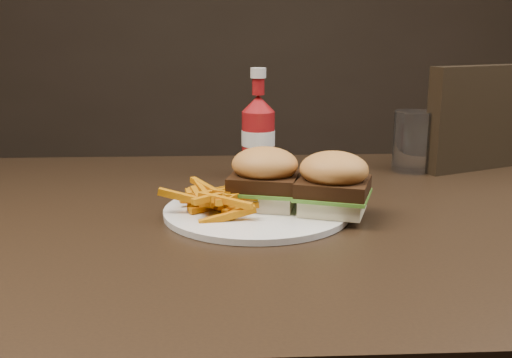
{
  "coord_description": "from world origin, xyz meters",
  "views": [
    {
      "loc": [
        -0.12,
        -0.83,
        1.01
      ],
      "look_at": [
        -0.08,
        -0.01,
        0.8
      ],
      "focal_mm": 42.0,
      "sensor_mm": 36.0,
      "label": 1
    }
  ],
  "objects_px": {
    "chair_far": "(431,274)",
    "ketchup_bottle": "(258,144)",
    "dining_table": "(312,224)",
    "plate": "(256,211)",
    "tumbler": "(413,142)"
  },
  "relations": [
    {
      "from": "plate",
      "to": "ketchup_bottle",
      "type": "xyz_separation_m",
      "value": [
        0.01,
        0.22,
        0.06
      ]
    },
    {
      "from": "plate",
      "to": "ketchup_bottle",
      "type": "distance_m",
      "value": 0.23
    },
    {
      "from": "tumbler",
      "to": "ketchup_bottle",
      "type": "bearing_deg",
      "value": -172.87
    },
    {
      "from": "plate",
      "to": "ketchup_bottle",
      "type": "relative_size",
      "value": 2.28
    },
    {
      "from": "ketchup_bottle",
      "to": "dining_table",
      "type": "bearing_deg",
      "value": -72.06
    },
    {
      "from": "dining_table",
      "to": "ketchup_bottle",
      "type": "xyz_separation_m",
      "value": [
        -0.07,
        0.21,
        0.08
      ]
    },
    {
      "from": "ketchup_bottle",
      "to": "tumbler",
      "type": "xyz_separation_m",
      "value": [
        0.29,
        0.04,
        -0.01
      ]
    },
    {
      "from": "dining_table",
      "to": "ketchup_bottle",
      "type": "relative_size",
      "value": 10.36
    },
    {
      "from": "plate",
      "to": "tumbler",
      "type": "xyz_separation_m",
      "value": [
        0.3,
        0.26,
        0.05
      ]
    },
    {
      "from": "chair_far",
      "to": "tumbler",
      "type": "xyz_separation_m",
      "value": [
        -0.15,
        -0.26,
        0.38
      ]
    },
    {
      "from": "tumbler",
      "to": "dining_table",
      "type": "bearing_deg",
      "value": -132.22
    },
    {
      "from": "chair_far",
      "to": "ketchup_bottle",
      "type": "xyz_separation_m",
      "value": [
        -0.44,
        -0.29,
        0.38
      ]
    },
    {
      "from": "chair_far",
      "to": "ketchup_bottle",
      "type": "relative_size",
      "value": 4.14
    },
    {
      "from": "tumbler",
      "to": "chair_far",
      "type": "bearing_deg",
      "value": 60.01
    },
    {
      "from": "chair_far",
      "to": "plate",
      "type": "height_order",
      "value": "plate"
    }
  ]
}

